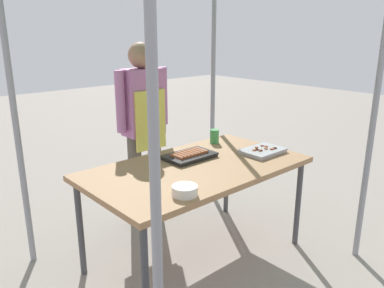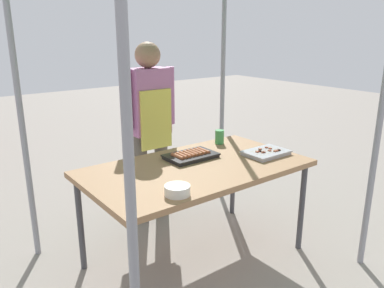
# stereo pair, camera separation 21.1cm
# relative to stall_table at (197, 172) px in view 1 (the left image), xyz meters

# --- Properties ---
(ground_plane) EXTENTS (18.00, 18.00, 0.00)m
(ground_plane) POSITION_rel_stall_table_xyz_m (0.00, 0.00, -0.70)
(ground_plane) COLOR gray
(stall_table) EXTENTS (1.60, 0.90, 0.75)m
(stall_table) POSITION_rel_stall_table_xyz_m (0.00, 0.00, 0.00)
(stall_table) COLOR #9E724C
(stall_table) RESTS_ON ground
(tray_grilled_sausages) EXTENTS (0.39, 0.25, 0.05)m
(tray_grilled_sausages) POSITION_rel_stall_table_xyz_m (0.07, 0.16, 0.07)
(tray_grilled_sausages) COLOR black
(tray_grilled_sausages) RESTS_ON stall_table
(tray_meat_skewers) EXTENTS (0.34, 0.24, 0.04)m
(tray_meat_skewers) POSITION_rel_stall_table_xyz_m (0.59, -0.13, 0.07)
(tray_meat_skewers) COLOR #ADADB2
(tray_meat_skewers) RESTS_ON stall_table
(condiment_bowl) EXTENTS (0.15, 0.15, 0.06)m
(condiment_bowl) POSITION_rel_stall_table_xyz_m (-0.40, -0.34, 0.08)
(condiment_bowl) COLOR silver
(condiment_bowl) RESTS_ON stall_table
(drink_cup_near_edge) EXTENTS (0.08, 0.08, 0.12)m
(drink_cup_near_edge) POSITION_rel_stall_table_xyz_m (0.50, 0.33, 0.11)
(drink_cup_near_edge) COLOR #3F994C
(drink_cup_near_edge) RESTS_ON stall_table
(vendor_woman) EXTENTS (0.52, 0.23, 1.59)m
(vendor_woman) POSITION_rel_stall_table_xyz_m (0.11, 0.80, 0.24)
(vendor_woman) COLOR #595147
(vendor_woman) RESTS_ON ground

